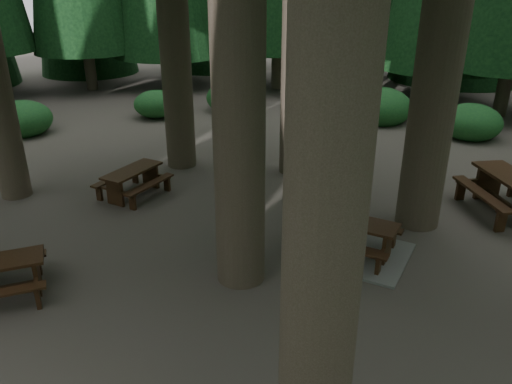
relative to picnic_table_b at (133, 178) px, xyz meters
The scene contains 5 objects.
ground 3.78m from the picnic_table_b, 19.90° to the right, with size 80.00×80.00×0.00m, color #514841.
picnic_table_b is the anchor object (origin of this frame).
picnic_table_c 5.56m from the picnic_table_b, ahead, with size 2.33×2.04×0.70m.
picnic_table_d 8.67m from the picnic_table_b, 32.52° to the left, with size 2.60×2.58×0.88m.
shrub_ring 4.27m from the picnic_table_b, ahead, with size 23.86×24.64×1.49m.
Camera 1 is at (5.74, -5.52, 4.97)m, focal length 35.00 mm.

